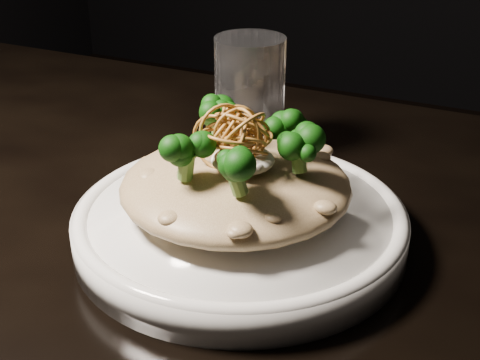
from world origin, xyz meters
name	(u,v)px	position (x,y,z in m)	size (l,w,h in m)	color
table	(137,309)	(0.00, 0.00, 0.67)	(1.10, 0.80, 0.75)	black
plate	(240,225)	(0.09, 0.03, 0.76)	(0.27, 0.27, 0.03)	silver
risotto	(236,185)	(0.09, 0.03, 0.80)	(0.18, 0.18, 0.04)	brown
broccoli	(238,137)	(0.09, 0.02, 0.84)	(0.13, 0.13, 0.05)	black
cheese	(243,160)	(0.09, 0.02, 0.82)	(0.05, 0.05, 0.01)	silver
shallots	(238,129)	(0.09, 0.02, 0.85)	(0.05, 0.05, 0.03)	brown
drinking_glass	(250,99)	(0.03, 0.18, 0.81)	(0.07, 0.07, 0.12)	silver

